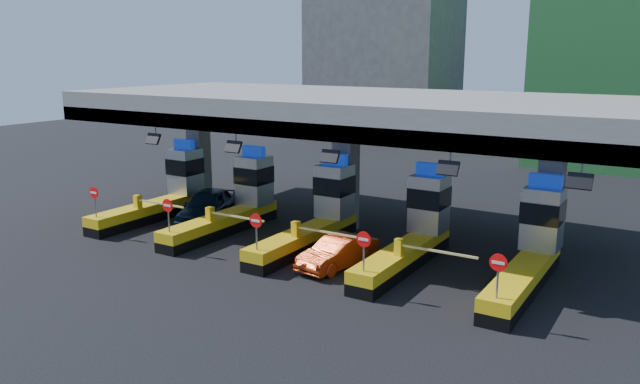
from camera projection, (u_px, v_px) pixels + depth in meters
The scene contains 10 objects.
ground at pixel (315, 244), 29.95m from camera, with size 120.00×120.00×0.00m, color black.
toll_canopy at pixel (346, 112), 30.99m from camera, with size 28.00×12.09×7.00m.
toll_lane_far_left at pixel (167, 191), 34.98m from camera, with size 4.43×8.00×4.16m.
toll_lane_left at pixel (237, 202), 32.43m from camera, with size 4.43×8.00×4.16m.
toll_lane_center at pixel (319, 215), 29.87m from camera, with size 4.43×8.00×4.16m.
toll_lane_right at pixel (415, 230), 27.32m from camera, with size 4.43×8.00×4.16m.
toll_lane_far_right at pixel (532, 248), 24.76m from camera, with size 4.43×8.00×4.16m.
bg_building_concrete at pixel (384, 52), 65.06m from camera, with size 14.00×10.00×18.00m, color #4C4C49.
van at pixel (208, 206), 33.72m from camera, with size 2.11×5.23×1.78m, color black.
red_car at pixel (338, 252), 26.62m from camera, with size 1.41×4.06×1.34m, color #AC300D.
Camera 1 is at (15.20, -24.31, 9.01)m, focal length 35.00 mm.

